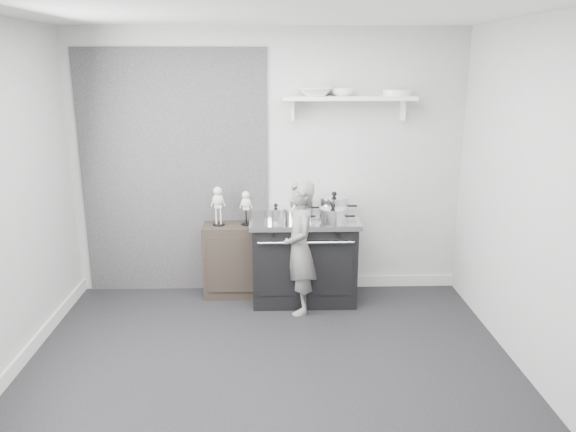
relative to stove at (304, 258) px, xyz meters
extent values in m
plane|color=black|center=(-0.36, -1.48, -0.44)|extent=(4.00, 4.00, 0.00)
cube|color=beige|center=(-0.36, 0.32, 0.91)|extent=(4.00, 0.02, 2.70)
cube|color=beige|center=(-0.36, -3.28, 0.91)|extent=(4.00, 0.02, 2.70)
cube|color=beige|center=(1.64, -1.48, 0.91)|extent=(0.02, 3.60, 2.70)
cube|color=silver|center=(-0.36, -1.48, 2.26)|extent=(4.00, 3.60, 0.02)
cube|color=black|center=(-1.31, 0.31, 0.81)|extent=(1.90, 0.02, 2.50)
cube|color=silver|center=(0.64, 0.30, -0.38)|extent=(2.00, 0.03, 0.12)
cube|color=silver|center=(-2.34, -1.48, -0.38)|extent=(0.03, 3.60, 0.12)
cube|color=white|center=(0.44, 0.19, 1.58)|extent=(1.30, 0.26, 0.04)
cube|color=white|center=(-0.11, 0.26, 1.46)|extent=(0.03, 0.12, 0.20)
cube|color=white|center=(0.99, 0.26, 1.46)|extent=(0.03, 0.12, 0.20)
cube|color=black|center=(0.00, 0.00, -0.03)|extent=(1.02, 0.61, 0.81)
cube|color=silver|center=(0.00, 0.00, 0.40)|extent=(1.08, 0.65, 0.05)
cube|color=black|center=(-0.24, -0.30, -0.01)|extent=(0.43, 0.02, 0.53)
cube|color=black|center=(0.24, -0.30, -0.01)|extent=(0.43, 0.02, 0.53)
cylinder|color=silver|center=(0.00, -0.33, 0.28)|extent=(0.92, 0.02, 0.02)
cylinder|color=black|center=(-0.31, -0.32, 0.36)|extent=(0.04, 0.03, 0.04)
cylinder|color=black|center=(0.00, -0.32, 0.36)|extent=(0.04, 0.03, 0.04)
cylinder|color=black|center=(0.31, -0.32, 0.36)|extent=(0.04, 0.03, 0.04)
cube|color=black|center=(-0.73, 0.13, -0.06)|extent=(0.58, 0.34, 0.76)
imported|color=slate|center=(-0.06, -0.29, 0.21)|extent=(0.38, 0.51, 1.29)
cylinder|color=silver|center=(-0.28, -0.12, 0.49)|extent=(0.22, 0.22, 0.12)
cylinder|color=silver|center=(-0.28, -0.12, 0.56)|extent=(0.23, 0.23, 0.01)
sphere|color=black|center=(-0.28, -0.12, 0.59)|extent=(0.04, 0.04, 0.04)
cylinder|color=black|center=(-0.13, -0.12, 0.49)|extent=(0.10, 0.02, 0.02)
cylinder|color=silver|center=(-0.02, 0.15, 0.50)|extent=(0.24, 0.24, 0.13)
cylinder|color=silver|center=(-0.02, 0.15, 0.57)|extent=(0.25, 0.25, 0.02)
sphere|color=black|center=(-0.02, 0.15, 0.60)|extent=(0.04, 0.04, 0.04)
cylinder|color=black|center=(0.14, 0.15, 0.50)|extent=(0.10, 0.02, 0.02)
cylinder|color=silver|center=(0.31, 0.13, 0.51)|extent=(0.29, 0.29, 0.17)
cylinder|color=silver|center=(0.31, 0.13, 0.61)|extent=(0.30, 0.30, 0.02)
sphere|color=black|center=(0.31, 0.13, 0.64)|extent=(0.05, 0.05, 0.05)
cylinder|color=black|center=(0.50, 0.13, 0.51)|extent=(0.10, 0.02, 0.02)
cylinder|color=silver|center=(0.26, -0.20, 0.50)|extent=(0.25, 0.25, 0.13)
cylinder|color=silver|center=(0.26, -0.20, 0.57)|extent=(0.26, 0.26, 0.02)
sphere|color=black|center=(0.26, -0.20, 0.60)|extent=(0.05, 0.05, 0.05)
cylinder|color=black|center=(0.43, -0.20, 0.50)|extent=(0.10, 0.02, 0.02)
cylinder|color=silver|center=(-0.08, -0.14, 0.48)|extent=(0.19, 0.19, 0.10)
cylinder|color=silver|center=(-0.08, -0.14, 0.54)|extent=(0.20, 0.20, 0.01)
sphere|color=black|center=(-0.08, -0.14, 0.57)|extent=(0.03, 0.03, 0.03)
cylinder|color=black|center=(0.05, -0.14, 0.48)|extent=(0.10, 0.02, 0.02)
imported|color=white|center=(0.11, 0.19, 1.65)|extent=(0.34, 0.34, 0.08)
imported|color=white|center=(0.38, 0.19, 1.64)|extent=(0.22, 0.22, 0.07)
cylinder|color=white|center=(0.91, 0.19, 1.63)|extent=(0.28, 0.28, 0.06)
camera|label=1|loc=(-0.33, -5.36, 1.92)|focal=35.00mm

